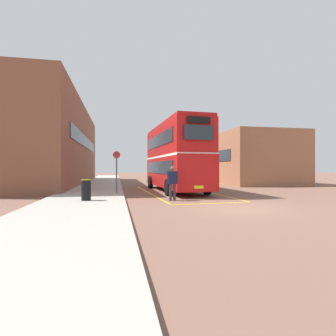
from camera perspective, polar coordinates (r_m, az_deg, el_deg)
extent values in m
plane|color=brown|center=(25.13, 0.29, -3.77)|extent=(135.60, 135.60, 0.00)
cube|color=#A39E93|center=(27.08, -14.37, -3.35)|extent=(4.00, 57.60, 0.14)
cube|color=brown|center=(29.57, -22.76, 4.49)|extent=(5.63, 25.00, 7.94)
cube|color=#232D38|center=(29.16, -17.25, 5.34)|extent=(0.06, 19.00, 1.10)
cube|color=#9E6647|center=(32.23, 14.94, 1.74)|extent=(7.37, 15.69, 5.25)
cube|color=#232D38|center=(30.80, 8.71, 2.31)|extent=(0.06, 11.93, 1.10)
cylinder|color=black|center=(21.79, -3.81, -3.05)|extent=(0.33, 1.01, 1.00)
cylinder|color=black|center=(22.36, 2.49, -2.97)|extent=(0.33, 1.01, 1.00)
cylinder|color=black|center=(15.89, 0.05, -4.20)|extent=(0.33, 1.01, 1.00)
cylinder|color=black|center=(16.67, 8.41, -4.00)|extent=(0.33, 1.01, 1.00)
cube|color=#B71414|center=(19.09, 1.48, -0.78)|extent=(2.91, 9.85, 2.10)
cube|color=#B71414|center=(19.17, 1.48, 5.51)|extent=(2.90, 9.66, 2.10)
cube|color=#B71414|center=(19.32, 1.48, 8.90)|extent=(2.80, 9.55, 0.20)
cube|color=white|center=(19.10, 1.48, 2.37)|extent=(2.94, 9.76, 0.14)
cube|color=#232D38|center=(18.80, -2.12, 0.12)|extent=(0.44, 7.98, 0.84)
cube|color=#232D38|center=(18.90, -2.12, 5.89)|extent=(0.44, 7.98, 0.84)
cube|color=#232D38|center=(19.45, 4.96, 0.12)|extent=(0.44, 7.98, 0.84)
cube|color=#232D38|center=(19.54, 4.96, 5.70)|extent=(0.44, 7.98, 0.84)
cube|color=#232D38|center=(14.56, 6.66, 7.63)|extent=(1.69, 0.13, 0.80)
cube|color=black|center=(14.67, 6.66, 10.27)|extent=(1.33, 0.11, 0.36)
cube|color=#232D38|center=(23.84, -1.66, 0.35)|extent=(1.93, 0.14, 1.00)
cube|color=yellow|center=(14.47, 6.66, -4.10)|extent=(0.52, 0.06, 0.16)
cylinder|color=black|center=(40.02, -1.48, -1.69)|extent=(0.29, 0.93, 0.92)
cylinder|color=black|center=(40.61, 2.07, -1.66)|extent=(0.29, 0.93, 0.92)
cylinder|color=black|center=(34.73, 0.32, -1.95)|extent=(0.29, 0.93, 0.92)
cylinder|color=black|center=(35.41, 4.37, -1.91)|extent=(0.29, 0.93, 0.92)
cube|color=silver|center=(37.65, 1.26, -0.06)|extent=(2.81, 9.12, 2.60)
cube|color=silver|center=(37.67, 1.26, 2.01)|extent=(2.65, 8.75, 0.12)
cube|color=#232D38|center=(37.36, -0.61, 0.47)|extent=(0.29, 7.22, 0.96)
cube|color=#232D38|center=(37.98, 3.11, 0.47)|extent=(0.29, 7.22, 0.96)
cube|color=#232D38|center=(42.06, -0.27, 0.36)|extent=(1.99, 0.11, 1.10)
cylinder|color=#2D2D38|center=(13.63, 1.40, -5.21)|extent=(0.14, 0.14, 0.85)
cylinder|color=#2D2D38|center=(13.54, 0.53, -5.25)|extent=(0.14, 0.14, 0.85)
cube|color=#141938|center=(13.54, 0.96, -2.08)|extent=(0.53, 0.32, 0.64)
cylinder|color=#141938|center=(13.64, 1.92, -1.93)|extent=(0.09, 0.09, 0.61)
cylinder|color=#141938|center=(13.44, -0.01, -1.96)|extent=(0.09, 0.09, 0.61)
sphere|color=brown|center=(13.51, 1.00, -0.11)|extent=(0.23, 0.23, 0.23)
cylinder|color=black|center=(13.09, -17.20, -4.61)|extent=(0.44, 0.44, 0.95)
cylinder|color=olive|center=(13.06, -17.20, -2.45)|extent=(0.47, 0.47, 0.04)
cylinder|color=#4C4C51|center=(16.54, -11.00, -0.92)|extent=(0.08, 0.08, 2.51)
cylinder|color=red|center=(16.55, -11.01, 2.81)|extent=(0.44, 0.06, 0.44)
cube|color=gold|center=(17.77, -4.11, -5.35)|extent=(0.73, 11.73, 0.01)
cube|color=gold|center=(18.87, 8.03, -5.04)|extent=(0.73, 11.73, 0.01)
cube|color=gold|center=(12.72, 9.58, -7.52)|extent=(4.13, 0.33, 0.01)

